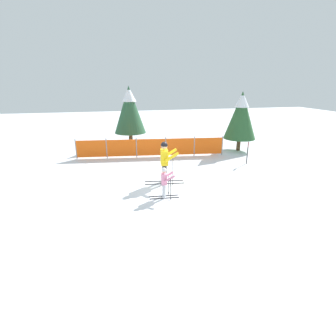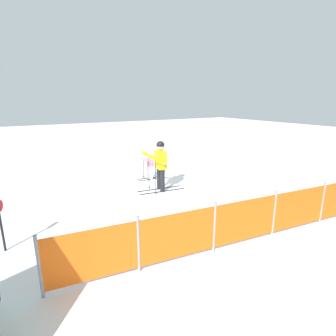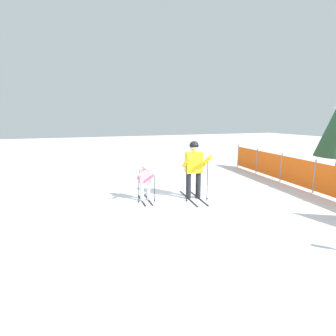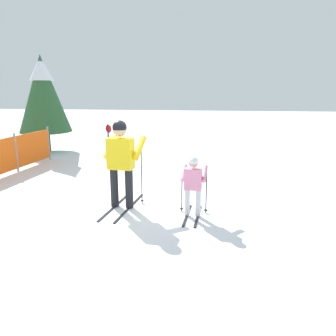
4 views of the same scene
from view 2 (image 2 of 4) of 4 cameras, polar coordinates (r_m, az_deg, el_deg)
ground_plane at (r=9.86m, az=-3.40°, el=-4.62°), size 60.00×60.00×0.00m
skier_adult at (r=9.41m, az=-1.81°, el=1.46°), size 1.77×0.84×1.84m
skier_child at (r=10.95m, az=-4.00°, el=1.20°), size 1.15×0.56×1.20m
safety_fence at (r=6.36m, az=16.56°, el=-10.83°), size 8.55×1.02×1.17m
trail_marker at (r=6.80m, az=-32.69°, el=-9.36°), size 0.15×0.25×1.21m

